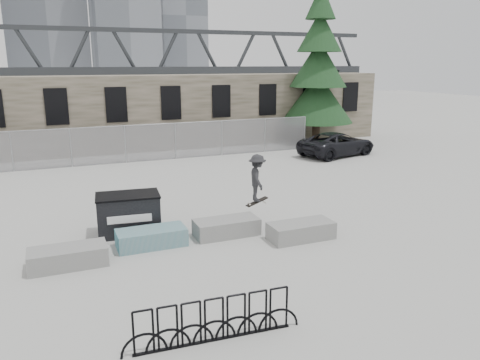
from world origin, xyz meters
The scene contains 13 objects.
ground centered at (0.00, 0.00, 0.00)m, with size 120.00×120.00×0.00m, color #A1A19C.
stone_wall centered at (0.00, 16.24, 2.26)m, with size 36.00×2.58×4.50m.
chainlink_fence centered at (0.00, 12.50, 1.04)m, with size 22.06×0.06×2.02m.
planter_far_left centered at (-3.56, -0.28, 0.29)m, with size 2.00×0.90×0.53m.
planter_center_left centered at (-1.22, 0.27, 0.29)m, with size 2.00×0.90×0.53m.
planter_center_right centered at (1.14, 0.27, 0.29)m, with size 2.00×0.90×0.53m.
planter_offset centered at (3.14, -0.90, 0.29)m, with size 2.00×0.90×0.53m.
dumpster centered at (-1.64, 1.61, 0.64)m, with size 2.06×1.39×1.28m.
bike_rack centered at (-1.11, -5.00, 0.44)m, with size 3.59×0.26×0.90m.
spruce_tree centered at (12.84, 14.19, 4.71)m, with size 4.72×4.72×11.50m.
truss_bridge centered at (10.00, 55.00, 4.13)m, with size 70.00×3.00×9.80m.
suv centered at (11.66, 9.91, 0.68)m, with size 2.24×4.86×1.35m, color black.
skateboarder centered at (2.47, 0.88, 1.58)m, with size 0.80×1.12×1.71m.
Camera 1 is at (-3.72, -12.65, 5.28)m, focal length 35.00 mm.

